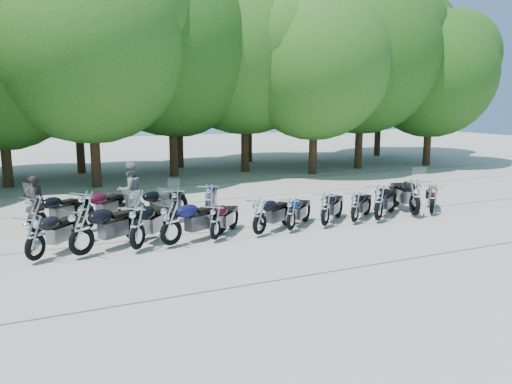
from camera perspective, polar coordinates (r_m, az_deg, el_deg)
name	(u,v)px	position (r m, az deg, el deg)	size (l,w,h in m)	color
ground	(278,239)	(14.21, 2.50, -5.35)	(90.00, 90.00, 0.00)	#9E9A8F
tree_3	(89,44)	(23.73, -18.54, 15.78)	(8.70, 8.70, 10.67)	#3A2614
tree_4	(171,45)	(26.33, -9.74, 16.24)	(9.13, 9.13, 11.20)	#3A2614
tree_5	(245,50)	(27.75, -1.31, 15.93)	(9.04, 9.04, 11.10)	#3A2614
tree_6	(315,63)	(26.89, 6.73, 14.42)	(8.00, 8.00, 9.82)	#3A2614
tree_7	(362,56)	(29.75, 12.02, 14.98)	(8.79, 8.79, 10.79)	#3A2614
tree_8	(431,74)	(32.19, 19.41, 12.62)	(7.53, 7.53, 9.25)	#3A2614
tree_11	(75,70)	(28.79, -19.94, 12.98)	(7.56, 7.56, 9.28)	#3A2614
tree_12	(177,68)	(29.83, -8.97, 13.78)	(7.88, 7.88, 9.67)	#3A2614
tree_13	(249,66)	(32.44, -0.86, 14.16)	(8.31, 8.31, 10.20)	#3A2614
tree_14	(314,70)	(33.01, 6.68, 13.66)	(8.02, 8.02, 9.84)	#3A2614
tree_15	(381,56)	(37.21, 14.09, 14.88)	(9.67, 9.67, 11.86)	#3A2614
motorcycle_0	(34,237)	(13.06, -24.00, -4.69)	(0.70, 2.31, 1.30)	black
motorcycle_1	(81,230)	(13.03, -19.37, -4.11)	(0.77, 2.55, 1.44)	black
motorcycle_2	(137,226)	(13.16, -13.45, -3.78)	(0.75, 2.45, 1.39)	black
motorcycle_3	(171,222)	(13.36, -9.70, -3.44)	(0.74, 2.45, 1.38)	#0D103B
motorcycle_4	(215,221)	(13.81, -4.68, -3.30)	(0.64, 2.09, 1.18)	black
motorcycle_5	(260,216)	(14.26, 0.42, -2.71)	(0.67, 2.20, 1.25)	black
motorcycle_6	(291,213)	(14.78, 4.04, -2.42)	(0.63, 2.07, 1.17)	#0E1C3D
motorcycle_7	(326,208)	(15.42, 7.95, -1.85)	(0.66, 2.18, 1.23)	black
motorcycle_8	(355,206)	(16.05, 11.28, -1.58)	(0.63, 2.07, 1.17)	black
motorcycle_9	(379,202)	(16.42, 13.89, -1.07)	(0.74, 2.42, 1.37)	black
motorcycle_10	(415,196)	(17.46, 17.73, -0.45)	(0.78, 2.57, 1.45)	black
motorcycle_11	(432,198)	(18.01, 19.52, -0.63)	(0.65, 2.14, 1.21)	maroon
motorcycle_12	(36,213)	(15.79, -23.82, -2.20)	(0.71, 2.32, 1.31)	black
motorcycle_13	(87,209)	(15.64, -18.76, -1.85)	(0.74, 2.44, 1.38)	#3D0819
motorcycle_14	(138,205)	(16.10, -13.36, -1.44)	(0.68, 2.25, 1.27)	black
motorcycle_15	(175,203)	(16.21, -9.26, -1.30)	(0.66, 2.16, 1.22)	black
motorcycle_16	(209,199)	(16.57, -5.40, -0.83)	(0.70, 2.30, 1.30)	#100E3F
rider_0	(34,202)	(16.71, -24.01, -1.02)	(0.59, 0.39, 1.63)	black
rider_1	(130,190)	(17.00, -14.17, 0.18)	(0.91, 0.71, 1.88)	gray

